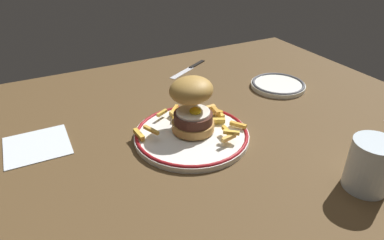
# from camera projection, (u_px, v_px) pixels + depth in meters

# --- Properties ---
(ground_plane) EXTENTS (1.32, 1.02, 0.04)m
(ground_plane) POSITION_uv_depth(u_px,v_px,m) (186.00, 147.00, 0.76)
(ground_plane) COLOR #503A21
(dinner_plate) EXTENTS (0.25, 0.25, 0.02)m
(dinner_plate) POSITION_uv_depth(u_px,v_px,m) (192.00, 135.00, 0.75)
(dinner_plate) COLOR white
(dinner_plate) RESTS_ON ground_plane
(burger) EXTENTS (0.12, 0.13, 0.12)m
(burger) POSITION_uv_depth(u_px,v_px,m) (192.00, 103.00, 0.73)
(burger) COLOR #B17F3D
(burger) RESTS_ON dinner_plate
(fries_pile) EXTENTS (0.23, 0.20, 0.02)m
(fries_pile) POSITION_uv_depth(u_px,v_px,m) (198.00, 118.00, 0.78)
(fries_pile) COLOR gold
(fries_pile) RESTS_ON dinner_plate
(water_glass) EXTENTS (0.08, 0.08, 0.10)m
(water_glass) POSITION_uv_depth(u_px,v_px,m) (370.00, 167.00, 0.59)
(water_glass) COLOR silver
(water_glass) RESTS_ON ground_plane
(side_plate) EXTENTS (0.15, 0.15, 0.02)m
(side_plate) POSITION_uv_depth(u_px,v_px,m) (278.00, 85.00, 0.97)
(side_plate) COLOR white
(side_plate) RESTS_ON ground_plane
(knife) EXTENTS (0.16, 0.10, 0.01)m
(knife) POSITION_uv_depth(u_px,v_px,m) (191.00, 67.00, 1.10)
(knife) COLOR black
(knife) RESTS_ON ground_plane
(napkin) EXTENTS (0.13, 0.13, 0.00)m
(napkin) POSITION_uv_depth(u_px,v_px,m) (37.00, 145.00, 0.72)
(napkin) COLOR silver
(napkin) RESTS_ON ground_plane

